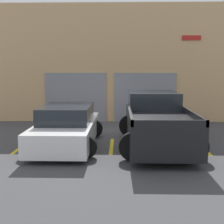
# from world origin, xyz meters

# --- Properties ---
(ground_plane) EXTENTS (28.00, 28.00, 0.00)m
(ground_plane) POSITION_xyz_m (0.00, 0.00, 0.00)
(ground_plane) COLOR #3D3D3F
(shophouse_building) EXTENTS (13.39, 0.68, 5.74)m
(shophouse_building) POSITION_xyz_m (-0.00, 3.29, 2.83)
(shophouse_building) COLOR tan
(shophouse_building) RESTS_ON ground
(pickup_truck) EXTENTS (2.54, 5.31, 1.75)m
(pickup_truck) POSITION_xyz_m (1.52, -1.75, 0.83)
(pickup_truck) COLOR black
(pickup_truck) RESTS_ON ground
(sedan_white) EXTENTS (2.27, 4.53, 1.37)m
(sedan_white) POSITION_xyz_m (-1.52, -2.00, 0.64)
(sedan_white) COLOR white
(sedan_white) RESTS_ON ground
(parking_stripe_far_left) EXTENTS (0.12, 2.20, 0.01)m
(parking_stripe_far_left) POSITION_xyz_m (-3.03, -2.03, 0.00)
(parking_stripe_far_left) COLOR gold
(parking_stripe_far_left) RESTS_ON ground
(parking_stripe_left) EXTENTS (0.12, 2.20, 0.01)m
(parking_stripe_left) POSITION_xyz_m (0.00, -2.03, 0.00)
(parking_stripe_left) COLOR gold
(parking_stripe_left) RESTS_ON ground
(parking_stripe_centre) EXTENTS (0.12, 2.20, 0.01)m
(parking_stripe_centre) POSITION_xyz_m (3.03, -2.03, 0.00)
(parking_stripe_centre) COLOR gold
(parking_stripe_centre) RESTS_ON ground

